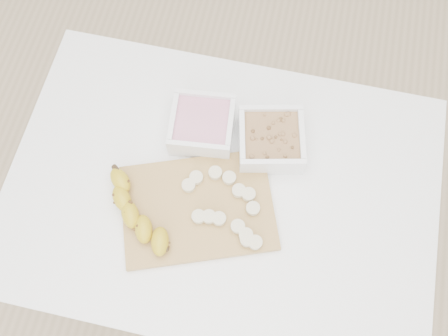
% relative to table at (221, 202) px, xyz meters
% --- Properties ---
extents(ground, '(3.50, 3.50, 0.00)m').
position_rel_table_xyz_m(ground, '(0.00, 0.00, -0.65)').
color(ground, '#C6AD89').
rests_on(ground, ground).
extents(table, '(1.00, 0.70, 0.75)m').
position_rel_table_xyz_m(table, '(0.00, 0.00, 0.00)').
color(table, white).
rests_on(table, ground).
extents(bowl_yogurt, '(0.16, 0.16, 0.07)m').
position_rel_table_xyz_m(bowl_yogurt, '(-0.08, 0.14, 0.13)').
color(bowl_yogurt, white).
rests_on(bowl_yogurt, table).
extents(bowl_granola, '(0.18, 0.18, 0.07)m').
position_rel_table_xyz_m(bowl_granola, '(0.09, 0.13, 0.13)').
color(bowl_granola, white).
rests_on(bowl_granola, table).
extents(cutting_board, '(0.40, 0.35, 0.01)m').
position_rel_table_xyz_m(cutting_board, '(-0.04, -0.06, 0.10)').
color(cutting_board, '#B1854A').
rests_on(cutting_board, table).
extents(banana, '(0.18, 0.22, 0.04)m').
position_rel_table_xyz_m(banana, '(-0.16, -0.11, 0.13)').
color(banana, gold).
rests_on(banana, cutting_board).
extents(banana_slices, '(0.21, 0.17, 0.02)m').
position_rel_table_xyz_m(banana_slices, '(0.02, -0.05, 0.12)').
color(banana_slices, beige).
rests_on(banana_slices, cutting_board).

